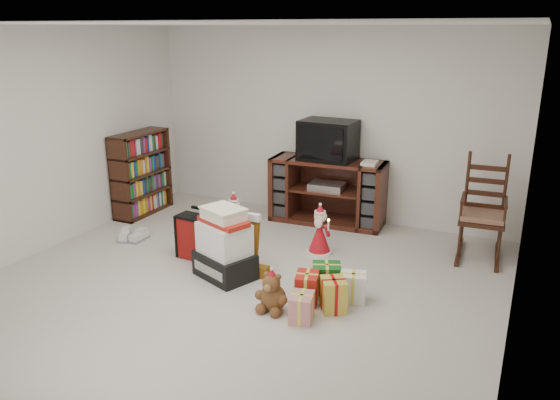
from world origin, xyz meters
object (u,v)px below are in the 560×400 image
(santa_figurine, at_px, (320,235))
(mrs_claus_figurine, at_px, (234,221))
(tv_stand, at_px, (328,191))
(red_suitcase, at_px, (195,237))
(crt_television, at_px, (328,140))
(teddy_bear, at_px, (273,294))
(sneaker_pair, at_px, (132,236))
(gift_cluster, at_px, (321,291))
(bookshelf, at_px, (142,175))
(gift_pile, at_px, (225,248))
(rocking_chair, at_px, (482,221))

(santa_figurine, xyz_separation_m, mrs_claus_figurine, (-1.11, -0.02, -0.00))
(tv_stand, xyz_separation_m, red_suitcase, (-0.90, -1.76, -0.17))
(crt_television, bearing_deg, tv_stand, -21.27)
(red_suitcase, distance_m, teddy_bear, 1.47)
(sneaker_pair, bearing_deg, tv_stand, 24.74)
(sneaker_pair, bearing_deg, gift_cluster, -26.52)
(bookshelf, xyz_separation_m, gift_pile, (2.09, -1.29, -0.22))
(santa_figurine, height_order, mrs_claus_figurine, santa_figurine)
(teddy_bear, bearing_deg, rocking_chair, 54.34)
(rocking_chair, distance_m, sneaker_pair, 4.11)
(teddy_bear, xyz_separation_m, sneaker_pair, (-2.31, 0.81, -0.11))
(rocking_chair, bearing_deg, sneaker_pair, -164.57)
(sneaker_pair, bearing_deg, mrs_claus_figurine, 11.60)
(red_suitcase, distance_m, santa_figurine, 1.40)
(bookshelf, xyz_separation_m, rocking_chair, (4.40, 0.45, -0.14))
(mrs_claus_figurine, height_order, crt_television, crt_television)
(sneaker_pair, bearing_deg, gift_pile, -29.95)
(teddy_bear, bearing_deg, mrs_claus_figurine, 130.95)
(crt_television, bearing_deg, mrs_claus_figurine, -124.62)
(gift_pile, height_order, santa_figurine, gift_pile)
(gift_cluster, bearing_deg, teddy_bear, -137.96)
(red_suitcase, xyz_separation_m, sneaker_pair, (-1.01, 0.12, -0.20))
(tv_stand, xyz_separation_m, bookshelf, (-2.44, -0.74, 0.12))
(santa_figurine, relative_size, gift_cluster, 0.72)
(tv_stand, height_order, rocking_chair, rocking_chair)
(mrs_claus_figurine, xyz_separation_m, crt_television, (0.79, 1.07, 0.88))
(rocking_chair, xyz_separation_m, teddy_bear, (-1.55, -2.16, -0.25))
(sneaker_pair, height_order, gift_cluster, gift_cluster)
(bookshelf, bearing_deg, santa_figurine, -6.39)
(gift_pile, relative_size, mrs_claus_figurine, 1.26)
(rocking_chair, height_order, sneaker_pair, rocking_chair)
(gift_pile, xyz_separation_m, mrs_claus_figurine, (-0.45, 0.96, -0.10))
(teddy_bear, bearing_deg, gift_cluster, 42.04)
(rocking_chair, relative_size, gift_cluster, 1.45)
(mrs_claus_figurine, bearing_deg, tv_stand, 52.88)
(bookshelf, distance_m, gift_cluster, 3.51)
(mrs_claus_figurine, bearing_deg, teddy_bear, -49.05)
(mrs_claus_figurine, bearing_deg, rocking_chair, 15.73)
(bookshelf, height_order, rocking_chair, rocking_chair)
(mrs_claus_figurine, bearing_deg, bookshelf, 168.87)
(red_suitcase, bearing_deg, rocking_chair, 31.43)
(rocking_chair, distance_m, mrs_claus_figurine, 2.87)
(red_suitcase, bearing_deg, mrs_claus_figurine, 86.42)
(gift_pile, distance_m, teddy_bear, 0.88)
(teddy_bear, height_order, santa_figurine, santa_figurine)
(santa_figurine, bearing_deg, tv_stand, 106.25)
(tv_stand, relative_size, gift_cluster, 1.83)
(tv_stand, distance_m, crt_television, 0.68)
(tv_stand, bearing_deg, mrs_claus_figurine, -130.61)
(gift_pile, distance_m, red_suitcase, 0.61)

